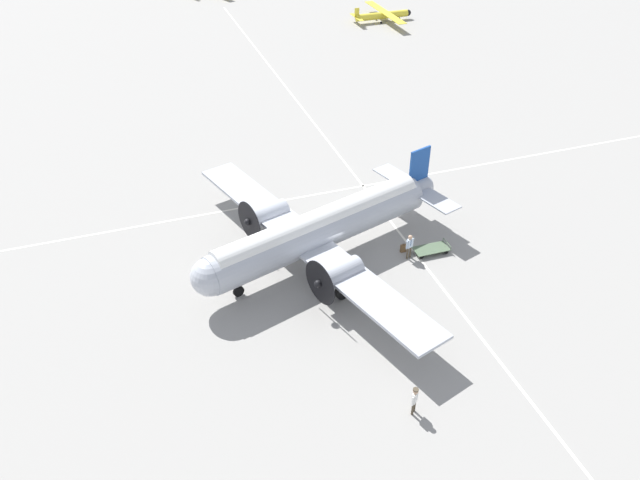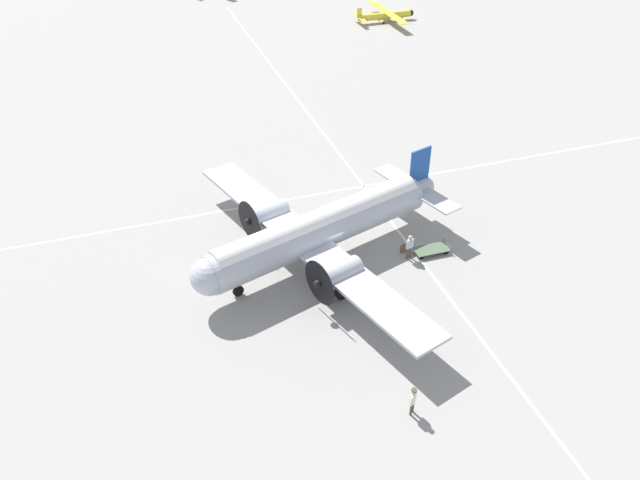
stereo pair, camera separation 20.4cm
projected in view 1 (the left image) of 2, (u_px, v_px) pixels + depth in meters
The scene contains 9 objects.
ground_plane at pixel (320, 259), 40.61m from camera, with size 300.00×300.00×0.00m, color gray.
apron_line_eastwest at pixel (286, 200), 46.55m from camera, with size 120.00×0.16×0.01m.
apron_line_northsouth at pixel (406, 241), 42.24m from camera, with size 0.16×120.00×0.01m.
airliner_main at pixel (315, 231), 39.02m from camera, with size 18.21×22.59×5.46m.
crew_foreground at pixel (415, 398), 29.95m from camera, with size 0.46×0.42×1.71m.
passenger_boarding at pixel (410, 244), 40.10m from camera, with size 0.59×0.31×1.80m.
suitcase_near_door at pixel (403, 248), 41.11m from camera, with size 0.39×0.17×0.61m.
baggage_cart at pixel (431, 249), 41.07m from camera, with size 2.35×1.16×0.56m.
light_aircraft_taxiing at pixel (384, 15), 82.28m from camera, with size 8.13×10.99×2.10m.
Camera 1 is at (10.48, 30.48, 24.74)m, focal length 35.00 mm.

